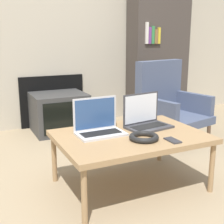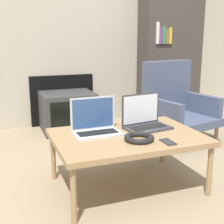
% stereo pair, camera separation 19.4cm
% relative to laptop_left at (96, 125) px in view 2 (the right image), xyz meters
% --- Properties ---
extents(ground_plane, '(14.00, 14.00, 0.00)m').
position_rel_laptop_left_xyz_m(ground_plane, '(0.19, -0.46, -0.45)').
color(ground_plane, '#998466').
extents(wall_back, '(7.00, 0.08, 2.60)m').
position_rel_laptop_left_xyz_m(wall_back, '(0.19, 1.72, 0.83)').
color(wall_back, '#B7AD99').
rests_on(wall_back, ground_plane).
extents(table, '(1.01, 0.71, 0.39)m').
position_rel_laptop_left_xyz_m(table, '(0.19, -0.11, -0.09)').
color(table, '#9E7A51').
rests_on(table, ground_plane).
extents(laptop_left, '(0.33, 0.21, 0.25)m').
position_rel_laptop_left_xyz_m(laptop_left, '(0.00, 0.00, 0.00)').
color(laptop_left, silver).
rests_on(laptop_left, table).
extents(laptop_right, '(0.35, 0.25, 0.25)m').
position_rel_laptop_left_xyz_m(laptop_right, '(0.38, -0.00, 0.00)').
color(laptop_right, '#38383D').
rests_on(laptop_right, table).
extents(headphones, '(0.20, 0.20, 0.04)m').
position_rel_laptop_left_xyz_m(headphones, '(0.22, -0.25, -0.04)').
color(headphones, black).
rests_on(headphones, table).
extents(phone, '(0.06, 0.12, 0.01)m').
position_rel_laptop_left_xyz_m(phone, '(0.37, -0.36, -0.06)').
color(phone, '#333338').
rests_on(phone, table).
extents(tv, '(0.58, 0.52, 0.43)m').
position_rel_laptop_left_xyz_m(tv, '(0.12, 1.41, -0.24)').
color(tv, '#383838').
rests_on(tv, ground_plane).
extents(armchair, '(0.70, 0.69, 0.81)m').
position_rel_laptop_left_xyz_m(armchair, '(1.07, 0.68, -0.06)').
color(armchair, '#47516B').
rests_on(armchair, ground_plane).
extents(bookshelf, '(0.78, 0.32, 1.75)m').
position_rel_laptop_left_xyz_m(bookshelf, '(1.49, 1.52, 0.42)').
color(bookshelf, '#3F3833').
rests_on(bookshelf, ground_plane).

